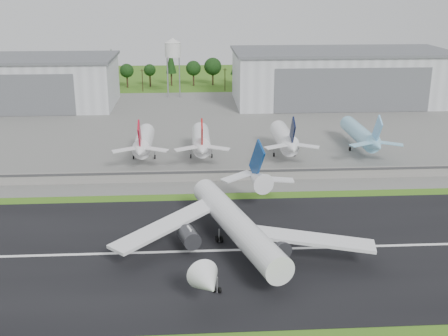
{
  "coord_description": "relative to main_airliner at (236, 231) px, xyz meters",
  "views": [
    {
      "loc": [
        2.88,
        -99.69,
        55.3
      ],
      "look_at": [
        11.55,
        40.0,
        9.0
      ],
      "focal_mm": 45.0,
      "sensor_mm": 36.0,
      "label": 1
    }
  ],
  "objects": [
    {
      "name": "blast_fence",
      "position": [
        -12.21,
        45.4,
        -3.09
      ],
      "size": [
        240.0,
        0.61,
        3.5
      ],
      "color": "gray",
      "rests_on": "ground"
    },
    {
      "name": "apron",
      "position": [
        -12.21,
        110.42,
        -4.84
      ],
      "size": [
        320.0,
        150.0,
        0.1
      ],
      "primitive_type": "cube",
      "color": "slate",
      "rests_on": "ground"
    },
    {
      "name": "runway",
      "position": [
        -12.21,
        0.42,
        -4.84
      ],
      "size": [
        320.0,
        60.0,
        0.1
      ],
      "primitive_type": "cube",
      "color": "black",
      "rests_on": "ground"
    },
    {
      "name": "treeline",
      "position": [
        -12.21,
        205.42,
        -4.89
      ],
      "size": [
        320.0,
        16.0,
        22.0
      ],
      "primitive_type": null,
      "color": "black",
      "rests_on": "ground"
    },
    {
      "name": "parked_jet_red_a",
      "position": [
        -24.63,
        66.97,
        1.24
      ],
      "size": [
        7.36,
        31.29,
        16.64
      ],
      "color": "white",
      "rests_on": "ground"
    },
    {
      "name": "parked_jet_navy",
      "position": [
        21.88,
        67.0,
        1.45
      ],
      "size": [
        7.36,
        31.29,
        16.87
      ],
      "color": "white",
      "rests_on": "ground"
    },
    {
      "name": "hangar_west",
      "position": [
        -92.21,
        155.34,
        6.74
      ],
      "size": [
        97.0,
        44.0,
        23.2
      ],
      "color": "silver",
      "rests_on": "ground"
    },
    {
      "name": "ground",
      "position": [
        -12.21,
        -9.58,
        -4.89
      ],
      "size": [
        600.0,
        600.0,
        0.0
      ],
      "primitive_type": "plane",
      "color": "#346B19",
      "rests_on": "ground"
    },
    {
      "name": "water_tower",
      "position": [
        -17.21,
        175.42,
        19.66
      ],
      "size": [
        8.4,
        8.4,
        29.4
      ],
      "color": "#99999E",
      "rests_on": "ground"
    },
    {
      "name": "main_airliner",
      "position": [
        0.0,
        0.0,
        0.0
      ],
      "size": [
        55.01,
        58.23,
        18.17
      ],
      "rotation": [
        0.0,
        0.0,
        3.42
      ],
      "color": "white",
      "rests_on": "runway"
    },
    {
      "name": "runway_centerline",
      "position": [
        -12.21,
        0.42,
        -4.78
      ],
      "size": [
        220.0,
        1.0,
        0.02
      ],
      "primitive_type": "cube",
      "color": "white",
      "rests_on": "runway"
    },
    {
      "name": "utility_poles",
      "position": [
        -12.21,
        190.42,
        -4.89
      ],
      "size": [
        230.0,
        3.0,
        12.0
      ],
      "primitive_type": null,
      "color": "black",
      "rests_on": "ground"
    },
    {
      "name": "hangar_east",
      "position": [
        62.79,
        155.34,
        7.73
      ],
      "size": [
        102.0,
        47.0,
        25.2
      ],
      "color": "silver",
      "rests_on": "ground"
    },
    {
      "name": "parked_jet_red_b",
      "position": [
        -5.83,
        66.99,
        1.32
      ],
      "size": [
        7.36,
        31.29,
        16.73
      ],
      "color": "white",
      "rests_on": "ground"
    },
    {
      "name": "parked_jet_skyblue",
      "position": [
        49.05,
        71.96,
        1.12
      ],
      "size": [
        7.36,
        37.29,
        16.56
      ],
      "color": "#87CAEA",
      "rests_on": "ground"
    }
  ]
}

